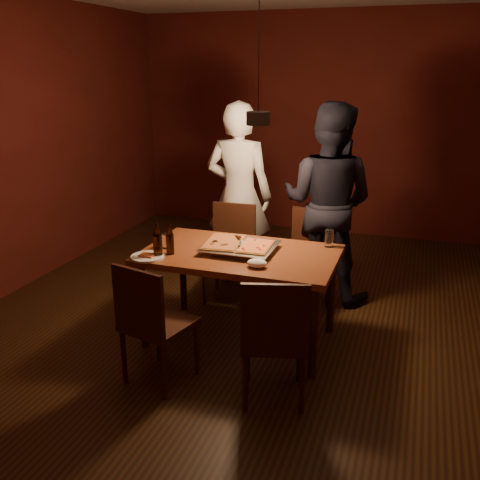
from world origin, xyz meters
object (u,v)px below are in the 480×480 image
(chair_far_left, at_px, (231,242))
(chair_far_right, at_px, (308,250))
(pizza_tray, at_px, (240,248))
(chair_near_right, at_px, (275,330))
(diner_white, at_px, (239,196))
(plate_slice, at_px, (147,257))
(diner_dark, at_px, (327,203))
(beer_bottle_a, at_px, (157,240))
(chair_near_left, at_px, (150,315))
(pendant_lamp, at_px, (258,117))
(dining_table, at_px, (240,261))
(beer_bottle_b, at_px, (170,239))

(chair_far_left, distance_m, chair_far_right, 0.73)
(chair_far_right, relative_size, pizza_tray, 0.91)
(chair_far_left, relative_size, chair_near_right, 0.94)
(chair_far_right, xyz_separation_m, diner_white, (-0.77, 0.32, 0.38))
(plate_slice, height_order, diner_dark, diner_dark)
(beer_bottle_a, bearing_deg, chair_near_left, -69.38)
(chair_near_left, height_order, chair_near_right, same)
(pizza_tray, xyz_separation_m, beer_bottle_a, (-0.55, -0.32, 0.11))
(chair_far_left, xyz_separation_m, pizza_tray, (0.36, -0.79, 0.24))
(diner_white, xyz_separation_m, pendant_lamp, (0.47, -0.90, 0.85))
(chair_near_left, relative_size, pendant_lamp, 0.46)
(chair_far_left, distance_m, diner_dark, 0.97)
(dining_table, xyz_separation_m, pizza_tray, (-0.01, 0.02, 0.10))
(chair_far_left, relative_size, beer_bottle_a, 1.85)
(pizza_tray, distance_m, beer_bottle_b, 0.55)
(dining_table, relative_size, beer_bottle_b, 6.39)
(diner_white, bearing_deg, plate_slice, 82.40)
(plate_slice, xyz_separation_m, diner_dark, (1.10, 1.45, 0.16))
(dining_table, height_order, diner_white, diner_white)
(diner_dark, bearing_deg, dining_table, 76.15)
(beer_bottle_a, bearing_deg, pendant_lamp, 41.59)
(beer_bottle_b, bearing_deg, pendant_lamp, 39.72)
(diner_dark, distance_m, pendant_lamp, 1.27)
(chair_far_right, relative_size, beer_bottle_b, 2.14)
(diner_white, height_order, pendant_lamp, pendant_lamp)
(chair_far_right, xyz_separation_m, beer_bottle_a, (-0.92, -1.13, 0.34))
(chair_near_left, relative_size, pizza_tray, 0.92)
(beer_bottle_a, bearing_deg, dining_table, 28.13)
(diner_dark, bearing_deg, beer_bottle_b, 63.12)
(chair_far_left, height_order, plate_slice, chair_far_left)
(plate_slice, bearing_deg, beer_bottle_a, 36.51)
(chair_far_right, bearing_deg, beer_bottle_a, 63.80)
(dining_table, xyz_separation_m, diner_white, (-0.41, 1.15, 0.24))
(diner_white, bearing_deg, pendant_lamp, 117.81)
(diner_white, bearing_deg, chair_near_left, 91.93)
(chair_far_right, xyz_separation_m, diner_dark, (0.11, 0.27, 0.38))
(pizza_tray, bearing_deg, beer_bottle_a, -153.59)
(chair_far_right, xyz_separation_m, beer_bottle_b, (-0.86, -1.05, 0.33))
(chair_far_left, distance_m, beer_bottle_b, 1.08)
(diner_white, distance_m, pendant_lamp, 1.32)
(plate_slice, height_order, diner_white, diner_white)
(beer_bottle_b, bearing_deg, beer_bottle_a, -125.56)
(chair_near_left, distance_m, diner_dark, 2.13)
(chair_near_left, bearing_deg, chair_far_left, 104.00)
(plate_slice, relative_size, pendant_lamp, 0.23)
(pizza_tray, distance_m, beer_bottle_a, 0.64)
(diner_white, relative_size, pendant_lamp, 1.66)
(pizza_tray, relative_size, pendant_lamp, 0.50)
(chair_far_right, height_order, chair_near_left, same)
(chair_far_left, xyz_separation_m, diner_dark, (0.85, 0.29, 0.38))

